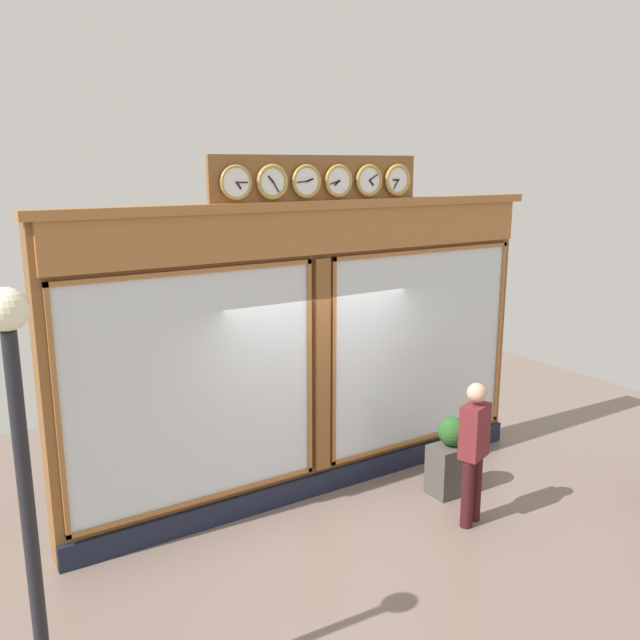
{
  "coord_description": "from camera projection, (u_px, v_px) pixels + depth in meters",
  "views": [
    {
      "loc": [
        4.21,
        6.59,
        4.04
      ],
      "look_at": [
        0.0,
        0.0,
        2.23
      ],
      "focal_mm": 38.01,
      "sensor_mm": 36.0,
      "label": 1
    }
  ],
  "objects": [
    {
      "name": "planter_box",
      "position": [
        451.0,
        469.0,
        8.47
      ],
      "size": [
        0.56,
        0.36,
        0.63
      ],
      "primitive_type": "cube",
      "color": "#4C4742",
      "rests_on": "ground_plane"
    },
    {
      "name": "street_lamp",
      "position": [
        22.0,
        453.0,
        4.39
      ],
      "size": [
        0.28,
        0.28,
        3.3
      ],
      "color": "black",
      "rests_on": "ground_plane"
    },
    {
      "name": "shop_facade",
      "position": [
        314.0,
        349.0,
        8.21
      ],
      "size": [
        6.44,
        0.42,
        4.14
      ],
      "color": "brown",
      "rests_on": "ground_plane"
    },
    {
      "name": "pedestrian",
      "position": [
        474.0,
        448.0,
        7.6
      ],
      "size": [
        0.41,
        0.33,
        1.69
      ],
      "color": "#3A1316",
      "rests_on": "ground_plane"
    },
    {
      "name": "planter_shrub",
      "position": [
        453.0,
        431.0,
        8.36
      ],
      "size": [
        0.37,
        0.37,
        0.37
      ],
      "primitive_type": "sphere",
      "color": "#285623",
      "rests_on": "planter_box"
    },
    {
      "name": "ground_plane",
      "position": [
        484.0,
        614.0,
        6.22
      ],
      "size": [
        14.0,
        14.0,
        0.0
      ],
      "primitive_type": "plane",
      "color": "#7A665B"
    }
  ]
}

